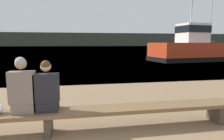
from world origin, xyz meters
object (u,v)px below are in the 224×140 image
object	(u,v)px
person_left	(23,90)
person_right	(47,91)
tugboat_red	(189,49)
bench_main	(48,115)
moored_sailboat	(210,50)

from	to	relation	value
person_left	person_right	xyz separation A→B (m)	(0.43, 0.00, -0.04)
person_left	tugboat_red	bearing A→B (deg)	50.01
bench_main	person_left	bearing A→B (deg)	179.15
person_right	tugboat_red	size ratio (longest dim) A/B	0.12
person_left	moored_sailboat	distance (m)	32.87
person_right	tugboat_red	world-z (taller)	tugboat_red
person_left	bench_main	bearing A→B (deg)	-0.85
bench_main	tugboat_red	size ratio (longest dim) A/B	0.99
person_right	person_left	bearing A→B (deg)	-179.68
bench_main	tugboat_red	distance (m)	18.41
moored_sailboat	person_right	bearing A→B (deg)	114.63
person_left	moored_sailboat	size ratio (longest dim) A/B	0.11
person_left	tugboat_red	distance (m)	18.66
bench_main	moored_sailboat	distance (m)	32.59
bench_main	moored_sailboat	size ratio (longest dim) A/B	0.81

